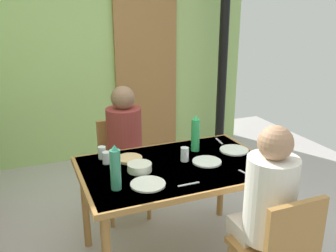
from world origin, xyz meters
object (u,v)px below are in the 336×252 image
dining_table (176,175)px  person_near_diner (269,196)px  person_far_diner (125,137)px  serving_bowl_center (140,167)px  chair_far_diner (122,161)px  water_bottle_green_near (115,168)px  water_bottle_green_far (195,134)px  chair_near_diner (279,251)px

dining_table → person_near_diner: size_ratio=1.76×
person_far_diner → serving_bowl_center: bearing=83.1°
dining_table → chair_far_diner: (-0.19, 0.79, -0.18)m
water_bottle_green_near → water_bottle_green_far: water_bottle_green_near is taller
person_near_diner → water_bottle_green_far: 0.86m
serving_bowl_center → dining_table: bearing=-1.8°
dining_table → chair_far_diner: chair_far_diner is taller
chair_near_diner → chair_far_diner: 1.66m
water_bottle_green_far → serving_bowl_center: bearing=-159.9°
chair_far_diner → water_bottle_green_far: (0.44, -0.59, 0.40)m
chair_far_diner → serving_bowl_center: bearing=84.3°
serving_bowl_center → water_bottle_green_near: bearing=-138.1°
person_near_diner → serving_bowl_center: size_ratio=4.53×
dining_table → serving_bowl_center: serving_bowl_center is taller
chair_far_diner → person_near_diner: person_near_diner is taller
person_near_diner → water_bottle_green_near: 0.93m
dining_table → chair_near_diner: size_ratio=1.56×
chair_near_diner → water_bottle_green_near: 1.08m
person_near_diner → person_far_diner: (-0.50, 1.31, 0.00)m
dining_table → person_near_diner: 0.73m
chair_near_diner → water_bottle_green_far: water_bottle_green_far is taller
serving_bowl_center → chair_far_diner: bearing=84.3°
water_bottle_green_near → water_bottle_green_far: bearing=27.5°
person_far_diner → chair_near_diner: bearing=109.1°
water_bottle_green_far → water_bottle_green_near: bearing=-152.5°
chair_far_diner → water_bottle_green_near: size_ratio=2.96×
water_bottle_green_far → person_near_diner: bearing=-86.2°
dining_table → serving_bowl_center: bearing=178.2°
chair_far_diner → water_bottle_green_near: 1.09m
person_far_diner → water_bottle_green_far: 0.65m
chair_far_diner → person_far_diner: person_far_diner is taller
chair_far_diner → person_far_diner: size_ratio=1.13×
chair_near_diner → water_bottle_green_near: water_bottle_green_near is taller
person_far_diner → serving_bowl_center: 0.65m
chair_near_diner → chair_far_diner: (-0.50, 1.58, 0.00)m
chair_near_diner → serving_bowl_center: (-0.58, 0.80, 0.29)m
chair_near_diner → person_near_diner: size_ratio=1.13×
chair_near_diner → water_bottle_green_far: (-0.06, 0.99, 0.40)m
chair_near_diner → person_near_diner: (-0.00, 0.14, 0.28)m
water_bottle_green_near → water_bottle_green_far: size_ratio=1.01×
chair_near_diner → person_far_diner: bearing=109.1°
dining_table → water_bottle_green_far: 0.39m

